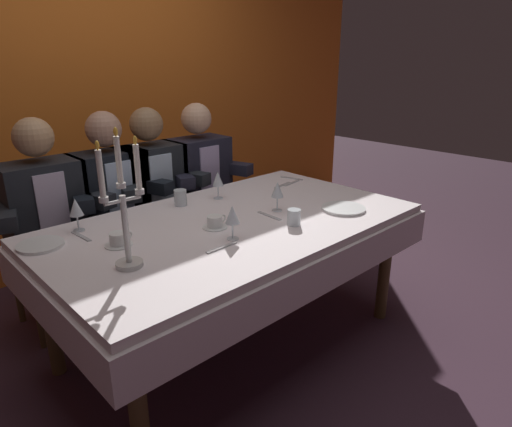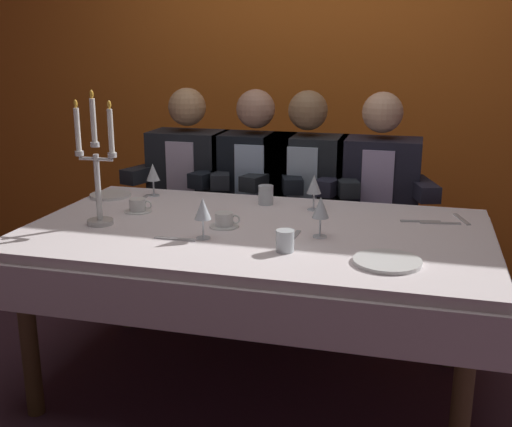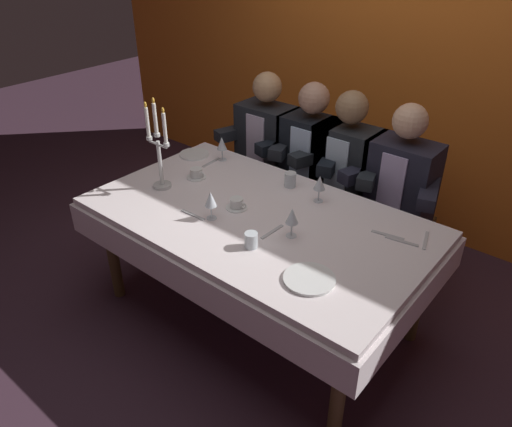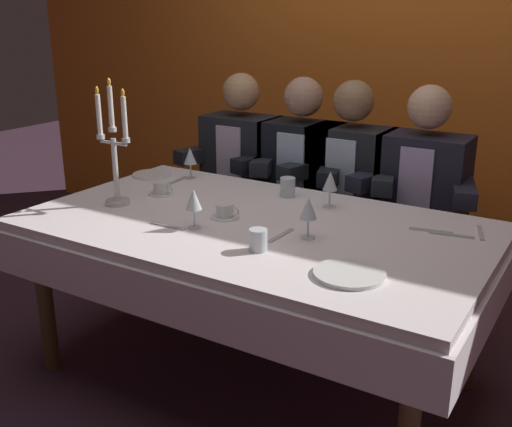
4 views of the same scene
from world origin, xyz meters
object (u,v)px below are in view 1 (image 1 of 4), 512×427
at_px(water_tumbler_1, 294,217).
at_px(wine_glass_3, 232,216).
at_px(seated_diner_3, 198,175).
at_px(seated_diner_0, 45,208).
at_px(seated_diner_1, 110,194).
at_px(candelabra, 124,213).
at_px(wine_glass_0, 218,179).
at_px(water_tumbler_0, 180,198).
at_px(coffee_cup_0, 119,240).
at_px(coffee_cup_1, 215,222).
at_px(wine_glass_1, 76,208).
at_px(wine_glass_2, 277,191).
at_px(seated_diner_2, 151,185).
at_px(dinner_plate_0, 343,208).
at_px(dining_table, 233,241).
at_px(dinner_plate_1, 40,245).

bearing_deg(water_tumbler_1, wine_glass_3, 168.25).
bearing_deg(wine_glass_3, seated_diner_3, 60.83).
relative_size(seated_diner_0, seated_diner_1, 1.00).
distance_m(candelabra, wine_glass_0, 0.96).
relative_size(water_tumbler_0, coffee_cup_0, 0.69).
xyz_separation_m(candelabra, seated_diner_1, (0.42, 1.00, -0.23)).
height_order(candelabra, seated_diner_0, candelabra).
height_order(coffee_cup_1, seated_diner_1, seated_diner_1).
bearing_deg(water_tumbler_1, wine_glass_1, 140.73).
height_order(wine_glass_2, water_tumbler_0, wine_glass_2).
xyz_separation_m(wine_glass_0, coffee_cup_0, (-0.76, -0.24, -0.09)).
xyz_separation_m(water_tumbler_1, seated_diner_2, (-0.13, 1.15, -0.05)).
bearing_deg(candelabra, water_tumbler_0, 40.23).
bearing_deg(water_tumbler_1, seated_diner_1, 109.90).
bearing_deg(dinner_plate_0, coffee_cup_0, 160.52).
bearing_deg(seated_diner_2, coffee_cup_1, -101.29).
bearing_deg(wine_glass_1, coffee_cup_0, -79.48).
bearing_deg(seated_diner_2, wine_glass_2, -76.48).
bearing_deg(water_tumbler_1, dinner_plate_0, -5.11).
bearing_deg(wine_glass_2, coffee_cup_0, 169.47).
height_order(wine_glass_2, wine_glass_3, same).
bearing_deg(seated_diner_1, dinner_plate_0, -56.29).
bearing_deg(seated_diner_2, coffee_cup_0, -128.98).
relative_size(water_tumbler_1, seated_diner_3, 0.07).
distance_m(wine_glass_3, seated_diner_0, 1.18).
bearing_deg(dining_table, seated_diner_0, 125.42).
bearing_deg(dinner_plate_1, coffee_cup_1, -26.65).
distance_m(dinner_plate_0, dinner_plate_1, 1.53).
bearing_deg(seated_diner_1, seated_diner_3, 0.00).
bearing_deg(wine_glass_2, seated_diner_1, 118.56).
bearing_deg(seated_diner_3, water_tumbler_0, -134.65).
bearing_deg(coffee_cup_0, wine_glass_2, -10.53).
height_order(wine_glass_0, coffee_cup_0, wine_glass_0).
bearing_deg(coffee_cup_0, dinner_plate_0, -19.48).
xyz_separation_m(wine_glass_1, water_tumbler_0, (0.58, -0.02, -0.07)).
height_order(wine_glass_2, water_tumbler_1, wine_glass_2).
bearing_deg(water_tumbler_0, wine_glass_2, -53.16).
distance_m(dinner_plate_1, seated_diner_1, 0.82).
bearing_deg(candelabra, wine_glass_0, 28.85).
distance_m(dinner_plate_1, seated_diner_0, 0.59).
height_order(dining_table, coffee_cup_1, coffee_cup_1).
height_order(water_tumbler_1, coffee_cup_0, water_tumbler_1).
height_order(dinner_plate_0, coffee_cup_0, coffee_cup_0).
distance_m(dinner_plate_1, seated_diner_2, 1.05).
bearing_deg(dinner_plate_0, dinner_plate_1, 155.57).
bearing_deg(seated_diner_2, wine_glass_1, -145.05).
distance_m(seated_diner_0, seated_diner_1, 0.39).
xyz_separation_m(dinner_plate_0, seated_diner_2, (-0.50, 1.18, -0.01)).
bearing_deg(dinner_plate_1, wine_glass_0, 0.26).
xyz_separation_m(wine_glass_2, coffee_cup_0, (-0.86, 0.16, -0.09)).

